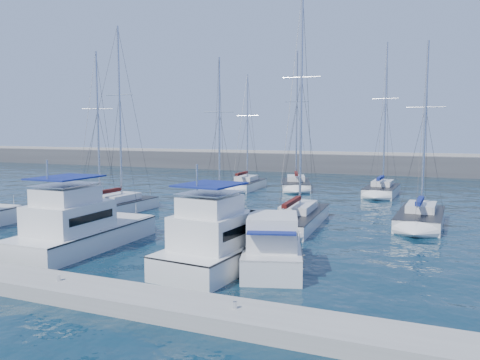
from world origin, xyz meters
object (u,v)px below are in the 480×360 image
at_px(motor_yacht_port_inner, 79,230).
at_px(sailboat_back_a, 245,185).
at_px(motor_yacht_stbd_outer, 273,250).
at_px(sailboat_mid_a, 97,204).
at_px(sailboat_mid_c, 219,203).
at_px(sailboat_mid_e, 420,218).
at_px(sailboat_back_b, 296,184).
at_px(sailboat_mid_d, 297,218).
at_px(sailboat_mid_b, 116,207).
at_px(sailboat_back_c, 382,190).
at_px(motor_yacht_stbd_inner, 219,245).

relative_size(motor_yacht_port_inner, sailboat_back_a, 0.70).
relative_size(motor_yacht_stbd_outer, sailboat_mid_a, 0.49).
bearing_deg(sailboat_mid_c, sailboat_mid_e, -19.61).
height_order(sailboat_mid_e, sailboat_back_b, sailboat_back_b).
height_order(sailboat_mid_d, sailboat_back_b, sailboat_mid_d).
height_order(sailboat_mid_b, sailboat_mid_d, sailboat_mid_d).
bearing_deg(motor_yacht_stbd_outer, sailboat_back_a, 97.23).
height_order(sailboat_mid_a, sailboat_mid_e, sailboat_mid_a).
height_order(motor_yacht_stbd_outer, sailboat_mid_c, sailboat_mid_c).
bearing_deg(sailboat_mid_a, sailboat_mid_d, -18.62).
relative_size(motor_yacht_port_inner, sailboat_mid_c, 0.71).
relative_size(sailboat_mid_e, sailboat_back_c, 0.83).
relative_size(motor_yacht_stbd_inner, sailboat_back_a, 0.62).
distance_m(sailboat_mid_b, sailboat_back_a, 19.60).
xyz_separation_m(sailboat_mid_a, sailboat_back_a, (6.15, 18.82, 0.00)).
bearing_deg(motor_yacht_stbd_outer, sailboat_mid_a, 134.45).
height_order(sailboat_mid_b, sailboat_back_a, sailboat_mid_b).
bearing_deg(sailboat_back_b, sailboat_mid_b, -130.33).
height_order(sailboat_mid_a, sailboat_back_a, sailboat_mid_a).
bearing_deg(sailboat_mid_a, motor_yacht_stbd_outer, -48.19).
distance_m(sailboat_mid_a, sailboat_mid_d, 17.64).
xyz_separation_m(motor_yacht_port_inner, sailboat_back_c, (13.71, 30.69, -0.58)).
relative_size(motor_yacht_port_inner, sailboat_back_b, 0.58).
relative_size(motor_yacht_port_inner, sailboat_mid_b, 0.61).
height_order(motor_yacht_port_inner, sailboat_back_b, sailboat_back_b).
bearing_deg(sailboat_mid_b, motor_yacht_stbd_outer, -28.66).
height_order(motor_yacht_port_inner, motor_yacht_stbd_outer, motor_yacht_port_inner).
distance_m(motor_yacht_port_inner, sailboat_back_b, 32.50).
distance_m(motor_yacht_port_inner, motor_yacht_stbd_inner, 8.99).
bearing_deg(sailboat_back_a, sailboat_mid_b, -104.07).
distance_m(motor_yacht_stbd_inner, sailboat_mid_a, 20.27).
relative_size(sailboat_back_a, sailboat_back_b, 0.84).
distance_m(motor_yacht_port_inner, sailboat_mid_a, 13.62).
bearing_deg(motor_yacht_stbd_outer, sailboat_back_c, 68.77).
xyz_separation_m(sailboat_mid_c, sailboat_back_c, (12.18, 15.05, 0.03)).
distance_m(sailboat_mid_e, sailboat_back_c, 16.21).
bearing_deg(sailboat_back_a, motor_yacht_port_inner, -89.38).
relative_size(sailboat_mid_a, sailboat_back_c, 0.84).
xyz_separation_m(sailboat_mid_a, sailboat_mid_b, (2.29, -0.40, 0.02)).
bearing_deg(sailboat_mid_a, sailboat_mid_e, -11.10).
height_order(sailboat_mid_c, sailboat_back_c, sailboat_back_c).
bearing_deg(sailboat_mid_d, sailboat_back_b, 103.15).
height_order(motor_yacht_stbd_outer, sailboat_mid_b, sailboat_mid_b).
distance_m(motor_yacht_port_inner, sailboat_mid_e, 23.50).
bearing_deg(motor_yacht_stbd_outer, sailboat_mid_b, 132.33).
distance_m(motor_yacht_port_inner, sailboat_mid_d, 15.06).
relative_size(sailboat_mid_a, sailboat_mid_b, 0.88).
bearing_deg(sailboat_back_c, motor_yacht_stbd_outer, -91.87).
distance_m(motor_yacht_stbd_outer, sailboat_mid_e, 15.86).
relative_size(sailboat_mid_d, sailboat_back_b, 1.04).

